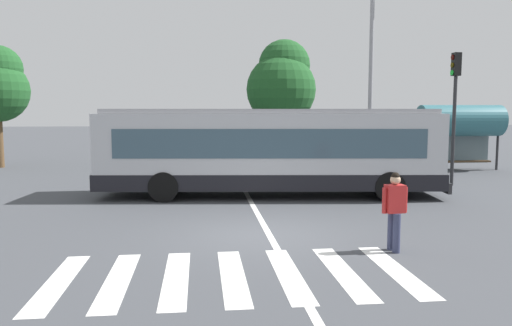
# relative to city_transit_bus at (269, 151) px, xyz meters

# --- Properties ---
(ground_plane) EXTENTS (160.00, 160.00, 0.00)m
(ground_plane) POSITION_rel_city_transit_bus_xyz_m (-0.98, -5.52, -1.59)
(ground_plane) COLOR #424449
(city_transit_bus) EXTENTS (12.11, 3.78, 3.06)m
(city_transit_bus) POSITION_rel_city_transit_bus_xyz_m (0.00, 0.00, 0.00)
(city_transit_bus) COLOR black
(city_transit_bus) RESTS_ON ground_plane
(pedestrian_crossing_street) EXTENTS (0.58, 0.39, 1.72)m
(pedestrian_crossing_street) POSITION_rel_city_transit_bus_xyz_m (1.71, -7.27, -0.62)
(pedestrian_crossing_street) COLOR #333856
(pedestrian_crossing_street) RESTS_ON ground_plane
(parked_car_teal) EXTENTS (2.00, 4.57, 1.35)m
(parked_car_teal) POSITION_rel_city_transit_bus_xyz_m (-5.39, 9.99, -0.82)
(parked_car_teal) COLOR black
(parked_car_teal) RESTS_ON ground_plane
(parked_car_black) EXTENTS (2.24, 4.65, 1.35)m
(parked_car_black) POSITION_rel_city_transit_bus_xyz_m (-2.71, 10.00, -0.82)
(parked_car_black) COLOR black
(parked_car_black) RESTS_ON ground_plane
(parked_car_charcoal) EXTENTS (1.98, 4.56, 1.35)m
(parked_car_charcoal) POSITION_rel_city_transit_bus_xyz_m (-0.15, 9.76, -0.82)
(parked_car_charcoal) COLOR black
(parked_car_charcoal) RESTS_ON ground_plane
(traffic_light_far_corner) EXTENTS (0.33, 0.32, 5.25)m
(traffic_light_far_corner) POSITION_rel_city_transit_bus_xyz_m (7.62, 1.59, 1.90)
(traffic_light_far_corner) COLOR #28282B
(traffic_light_far_corner) RESTS_ON ground_plane
(bus_stop_shelter) EXTENTS (4.16, 1.54, 3.25)m
(bus_stop_shelter) POSITION_rel_city_transit_bus_xyz_m (10.43, 6.32, 0.83)
(bus_stop_shelter) COLOR #28282B
(bus_stop_shelter) RESTS_ON ground_plane
(twin_arm_street_lamp) EXTENTS (4.45, 0.32, 9.73)m
(twin_arm_street_lamp) POSITION_rel_city_transit_bus_xyz_m (5.64, 5.86, 4.33)
(twin_arm_street_lamp) COLOR #939399
(twin_arm_street_lamp) RESTS_ON ground_plane
(background_tree_right) EXTENTS (4.14, 4.14, 7.20)m
(background_tree_right) POSITION_rel_city_transit_bus_xyz_m (2.51, 12.65, 3.03)
(background_tree_right) COLOR brown
(background_tree_right) RESTS_ON ground_plane
(crosswalk_painted_stripes) EXTENTS (6.65, 3.18, 0.01)m
(crosswalk_painted_stripes) POSITION_rel_city_transit_bus_xyz_m (-1.84, -8.52, -1.58)
(crosswalk_painted_stripes) COLOR silver
(crosswalk_painted_stripes) RESTS_ON ground_plane
(lane_center_line) EXTENTS (0.16, 24.00, 0.01)m
(lane_center_line) POSITION_rel_city_transit_bus_xyz_m (-0.76, -3.52, -1.59)
(lane_center_line) COLOR silver
(lane_center_line) RESTS_ON ground_plane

